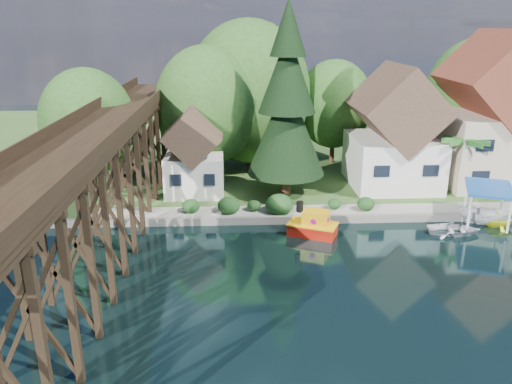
% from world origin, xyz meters
% --- Properties ---
extents(ground, '(140.00, 140.00, 0.00)m').
position_xyz_m(ground, '(0.00, 0.00, 0.00)').
color(ground, black).
rests_on(ground, ground).
extents(bank, '(140.00, 52.00, 0.50)m').
position_xyz_m(bank, '(0.00, 34.00, 0.25)').
color(bank, '#325020').
rests_on(bank, ground).
extents(seawall, '(60.00, 0.40, 0.62)m').
position_xyz_m(seawall, '(4.00, 8.00, 0.31)').
color(seawall, slate).
rests_on(seawall, ground).
extents(promenade, '(50.00, 2.60, 0.06)m').
position_xyz_m(promenade, '(6.00, 9.30, 0.53)').
color(promenade, gray).
rests_on(promenade, bank).
extents(trestle_bridge, '(4.12, 44.18, 9.30)m').
position_xyz_m(trestle_bridge, '(-16.00, 5.17, 5.35)').
color(trestle_bridge, black).
rests_on(trestle_bridge, ground).
extents(house_left, '(7.64, 8.64, 11.02)m').
position_xyz_m(house_left, '(7.00, 16.00, 5.14)').
color(house_left, white).
rests_on(house_left, bank).
extents(house_center, '(8.65, 9.18, 13.89)m').
position_xyz_m(house_center, '(16.00, 16.50, 6.42)').
color(house_center, '#C0AF95').
rests_on(house_center, bank).
extents(shed, '(5.09, 5.40, 7.85)m').
position_xyz_m(shed, '(-11.00, 14.50, 3.83)').
color(shed, white).
rests_on(shed, bank).
extents(bg_trees, '(49.90, 13.30, 10.57)m').
position_xyz_m(bg_trees, '(1.00, 21.25, 7.29)').
color(bg_trees, '#382314').
rests_on(bg_trees, bank).
extents(shrubs, '(15.76, 2.47, 1.70)m').
position_xyz_m(shrubs, '(-4.60, 9.26, 1.23)').
color(shrubs, '#184117').
rests_on(shrubs, bank).
extents(conifer, '(6.61, 6.61, 16.28)m').
position_xyz_m(conifer, '(-3.09, 13.41, 8.34)').
color(conifer, '#382314').
rests_on(conifer, bank).
extents(palm_tree, '(4.30, 4.30, 5.40)m').
position_xyz_m(palm_tree, '(11.99, 12.48, 5.22)').
color(palm_tree, '#382314').
rests_on(palm_tree, bank).
extents(tugboat, '(3.98, 3.18, 2.54)m').
position_xyz_m(tugboat, '(-1.80, 5.68, 0.76)').
color(tugboat, '#AE190B').
rests_on(tugboat, ground).
extents(boat_white_a, '(4.16, 3.22, 0.79)m').
position_xyz_m(boat_white_a, '(8.71, 5.55, 0.40)').
color(boat_white_a, silver).
rests_on(boat_white_a, ground).
extents(boat_canopy, '(4.78, 5.61, 3.06)m').
position_xyz_m(boat_canopy, '(11.78, 7.15, 1.31)').
color(boat_canopy, silver).
rests_on(boat_canopy, ground).
extents(boat_yellow, '(3.05, 2.77, 1.40)m').
position_xyz_m(boat_yellow, '(12.55, 6.68, 0.70)').
color(boat_yellow, yellow).
rests_on(boat_yellow, ground).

